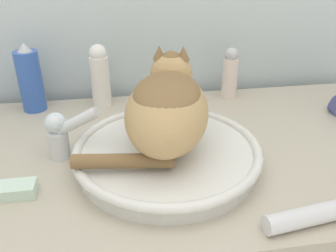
{
  "coord_description": "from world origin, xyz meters",
  "views": [
    {
      "loc": [
        -0.1,
        -0.36,
        1.24
      ],
      "look_at": [
        -0.01,
        0.25,
        0.91
      ],
      "focal_mm": 38.0,
      "sensor_mm": 36.0,
      "label": 1
    }
  ],
  "objects_px": {
    "faucet": "(62,132)",
    "cream_tube": "(314,215)",
    "lotion_bottle_white": "(100,76)",
    "deodorant_stick": "(230,73)",
    "cat": "(167,105)",
    "spray_bottle_trigger": "(30,80)",
    "soap_bar": "(14,190)"
  },
  "relations": [
    {
      "from": "faucet",
      "to": "cream_tube",
      "type": "height_order",
      "value": "faucet"
    },
    {
      "from": "lotion_bottle_white",
      "to": "deodorant_stick",
      "type": "xyz_separation_m",
      "value": [
        0.37,
        0.0,
        -0.01
      ]
    },
    {
      "from": "cat",
      "to": "faucet",
      "type": "distance_m",
      "value": 0.23
    },
    {
      "from": "faucet",
      "to": "spray_bottle_trigger",
      "type": "relative_size",
      "value": 0.67
    },
    {
      "from": "spray_bottle_trigger",
      "to": "lotion_bottle_white",
      "type": "bearing_deg",
      "value": -0.0
    },
    {
      "from": "cream_tube",
      "to": "soap_bar",
      "type": "bearing_deg",
      "value": 163.32
    },
    {
      "from": "spray_bottle_trigger",
      "to": "faucet",
      "type": "bearing_deg",
      "value": -68.0
    },
    {
      "from": "lotion_bottle_white",
      "to": "cream_tube",
      "type": "xyz_separation_m",
      "value": [
        0.35,
        -0.54,
        -0.07
      ]
    },
    {
      "from": "soap_bar",
      "to": "lotion_bottle_white",
      "type": "bearing_deg",
      "value": 67.45
    },
    {
      "from": "cream_tube",
      "to": "spray_bottle_trigger",
      "type": "bearing_deg",
      "value": 135.01
    },
    {
      "from": "deodorant_stick",
      "to": "cream_tube",
      "type": "height_order",
      "value": "deodorant_stick"
    },
    {
      "from": "cat",
      "to": "spray_bottle_trigger",
      "type": "xyz_separation_m",
      "value": [
        -0.32,
        0.31,
        -0.04
      ]
    },
    {
      "from": "cat",
      "to": "spray_bottle_trigger",
      "type": "height_order",
      "value": "cat"
    },
    {
      "from": "spray_bottle_trigger",
      "to": "soap_bar",
      "type": "bearing_deg",
      "value": -86.14
    },
    {
      "from": "spray_bottle_trigger",
      "to": "soap_bar",
      "type": "relative_size",
      "value": 2.35
    },
    {
      "from": "lotion_bottle_white",
      "to": "soap_bar",
      "type": "xyz_separation_m",
      "value": [
        -0.16,
        -0.38,
        -0.08
      ]
    },
    {
      "from": "cream_tube",
      "to": "faucet",
      "type": "bearing_deg",
      "value": 147.61
    },
    {
      "from": "faucet",
      "to": "spray_bottle_trigger",
      "type": "height_order",
      "value": "spray_bottle_trigger"
    },
    {
      "from": "spray_bottle_trigger",
      "to": "cream_tube",
      "type": "bearing_deg",
      "value": -44.99
    },
    {
      "from": "faucet",
      "to": "cream_tube",
      "type": "relative_size",
      "value": 0.7
    },
    {
      "from": "lotion_bottle_white",
      "to": "deodorant_stick",
      "type": "bearing_deg",
      "value": 0.0
    },
    {
      "from": "deodorant_stick",
      "to": "cream_tube",
      "type": "distance_m",
      "value": 0.54
    },
    {
      "from": "faucet",
      "to": "spray_bottle_trigger",
      "type": "distance_m",
      "value": 0.29
    },
    {
      "from": "lotion_bottle_white",
      "to": "cream_tube",
      "type": "relative_size",
      "value": 0.98
    },
    {
      "from": "deodorant_stick",
      "to": "faucet",
      "type": "bearing_deg",
      "value": -149.72
    },
    {
      "from": "cream_tube",
      "to": "soap_bar",
      "type": "height_order",
      "value": "cream_tube"
    },
    {
      "from": "cat",
      "to": "lotion_bottle_white",
      "type": "distance_m",
      "value": 0.35
    },
    {
      "from": "faucet",
      "to": "soap_bar",
      "type": "height_order",
      "value": "faucet"
    },
    {
      "from": "lotion_bottle_white",
      "to": "cat",
      "type": "bearing_deg",
      "value": -66.24
    },
    {
      "from": "cat",
      "to": "deodorant_stick",
      "type": "xyz_separation_m",
      "value": [
        0.24,
        0.31,
        -0.06
      ]
    },
    {
      "from": "cat",
      "to": "cream_tube",
      "type": "relative_size",
      "value": 1.66
    },
    {
      "from": "faucet",
      "to": "spray_bottle_trigger",
      "type": "bearing_deg",
      "value": 127.47
    }
  ]
}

